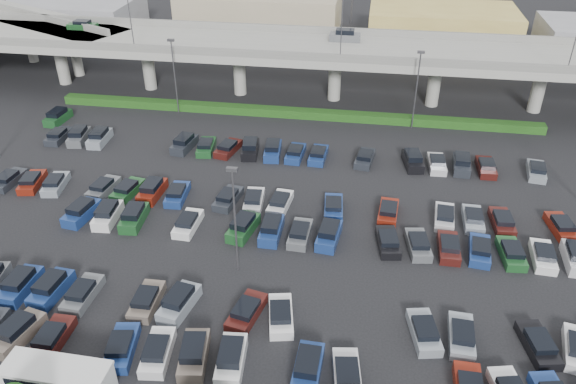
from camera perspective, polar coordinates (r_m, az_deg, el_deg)
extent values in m
plane|color=black|center=(56.23, -3.24, -2.71)|extent=(280.00, 280.00, 0.00)
cube|color=gray|center=(81.66, 1.28, 14.32)|extent=(150.00, 13.00, 1.10)
cube|color=slate|center=(75.44, 0.63, 13.66)|extent=(150.00, 0.50, 1.00)
cube|color=slate|center=(87.30, 1.87, 16.19)|extent=(150.00, 0.50, 1.00)
cylinder|color=gray|center=(94.89, -22.02, 12.10)|extent=(1.80, 1.80, 6.70)
cube|color=slate|center=(93.99, -22.42, 13.89)|extent=(2.60, 9.75, 0.50)
cylinder|color=gray|center=(88.75, -13.98, 12.20)|extent=(1.80, 1.80, 6.70)
cube|color=slate|center=(87.78, -14.25, 14.13)|extent=(2.60, 9.75, 0.50)
cylinder|color=gray|center=(84.50, -4.95, 12.03)|extent=(1.80, 1.80, 6.70)
cube|color=slate|center=(83.49, -5.05, 14.06)|extent=(2.60, 9.75, 0.50)
cylinder|color=gray|center=(82.45, 4.76, 11.52)|extent=(1.80, 1.80, 6.70)
cube|color=slate|center=(81.41, 4.86, 13.60)|extent=(2.60, 9.75, 0.50)
cylinder|color=gray|center=(82.74, 14.63, 10.68)|extent=(1.80, 1.80, 6.70)
cube|color=slate|center=(81.71, 14.93, 12.73)|extent=(2.60, 9.75, 0.50)
cylinder|color=gray|center=(85.36, 24.10, 9.57)|extent=(1.80, 1.80, 6.70)
cube|color=slate|center=(84.36, 24.57, 11.53)|extent=(2.60, 9.75, 0.50)
cube|color=#1C5025|center=(94.59, -20.13, 15.54)|extent=(4.40, 1.82, 0.82)
cube|color=black|center=(94.43, -20.20, 15.90)|extent=(2.30, 1.60, 0.50)
cube|color=#585B60|center=(83.67, 5.80, 15.37)|extent=(4.40, 1.82, 1.05)
cube|color=black|center=(83.44, 5.83, 15.91)|extent=(2.60, 1.60, 0.65)
cylinder|color=#49494D|center=(80.59, -15.69, 16.33)|extent=(0.14, 0.14, 8.00)
cylinder|color=#49494D|center=(73.98, 5.45, 15.99)|extent=(0.14, 0.14, 8.00)
cylinder|color=#49494D|center=(77.58, 27.15, 13.49)|extent=(0.14, 0.14, 8.00)
cube|color=gray|center=(110.71, -26.73, 15.81)|extent=(50.93, 30.13, 1.10)
cube|color=slate|center=(110.49, -26.86, 16.33)|extent=(47.34, 22.43, 1.00)
cylinder|color=gray|center=(107.49, -24.77, 13.66)|extent=(1.60, 1.60, 6.70)
cylinder|color=gray|center=(97.82, -20.76, 12.91)|extent=(1.60, 1.60, 6.70)
cube|color=#123810|center=(77.53, 0.51, 8.04)|extent=(66.00, 1.60, 1.10)
cube|color=silver|center=(42.89, -22.27, -17.27)|extent=(7.23, 2.55, 2.09)
cube|color=black|center=(42.53, -22.41, -16.83)|extent=(6.23, 2.59, 0.95)
cube|color=silver|center=(42.06, -22.60, -16.21)|extent=(7.33, 2.65, 0.25)
cube|color=#6B5F54|center=(48.04, -25.76, -12.85)|extent=(2.74, 4.69, 1.05)
cube|color=black|center=(47.50, -25.99, -12.14)|extent=(2.13, 2.89, 0.65)
cube|color=#421411|center=(46.75, -22.83, -13.62)|extent=(1.83, 4.41, 0.82)
cube|color=black|center=(46.22, -23.12, -13.23)|extent=(1.61, 2.31, 0.50)
cube|color=navy|center=(44.43, -16.51, -14.94)|extent=(2.50, 4.63, 0.82)
cube|color=black|center=(43.87, -16.74, -14.56)|extent=(1.95, 2.53, 0.50)
cube|color=white|center=(43.48, -13.08, -15.58)|extent=(2.29, 4.57, 0.82)
cube|color=black|center=(42.91, -13.28, -15.20)|extent=(1.84, 2.46, 0.50)
cube|color=#6B5F54|center=(42.61, -9.51, -16.09)|extent=(2.45, 4.62, 1.05)
cube|color=black|center=(42.01, -9.61, -15.34)|extent=(1.97, 2.81, 0.65)
cube|color=white|center=(41.98, -5.78, -16.65)|extent=(2.18, 4.54, 1.05)
cube|color=black|center=(41.37, -5.84, -15.90)|extent=(1.81, 2.73, 0.65)
cube|color=navy|center=(41.25, 2.02, -17.61)|extent=(1.98, 4.46, 1.05)
cube|color=black|center=(40.63, 2.04, -16.86)|extent=(1.69, 2.66, 0.65)
cube|color=silver|center=(41.25, 6.01, -18.08)|extent=(2.42, 4.61, 0.82)
cube|color=black|center=(40.64, 6.04, -17.72)|extent=(1.91, 2.50, 0.50)
cube|color=navy|center=(52.37, -25.51, -8.63)|extent=(1.98, 4.46, 1.05)
cube|color=black|center=(51.89, -25.71, -7.93)|extent=(1.70, 2.66, 0.65)
cube|color=navy|center=(50.98, -22.89, -9.12)|extent=(2.22, 4.55, 1.05)
cube|color=black|center=(50.48, -23.08, -8.41)|extent=(1.84, 2.74, 0.65)
cube|color=#585B60|center=(49.78, -20.10, -9.72)|extent=(1.99, 4.47, 0.82)
cube|color=black|center=(49.25, -20.34, -9.31)|extent=(1.69, 2.36, 0.50)
cube|color=#6B5F54|center=(47.60, -14.14, -10.71)|extent=(1.90, 4.43, 0.82)
cube|color=black|center=(47.05, -14.33, -10.31)|extent=(1.65, 2.33, 0.50)
cube|color=gray|center=(46.64, -10.97, -11.09)|extent=(2.63, 4.67, 1.05)
cube|color=black|center=(46.09, -11.08, -10.35)|extent=(2.07, 2.86, 0.65)
cube|color=#421411|center=(45.40, -4.23, -12.10)|extent=(2.74, 4.69, 0.82)
cube|color=black|center=(44.83, -4.32, -11.69)|extent=(2.07, 2.59, 0.50)
cube|color=white|center=(44.98, -0.73, -12.51)|extent=(2.65, 4.67, 0.82)
cube|color=black|center=(44.41, -0.78, -12.10)|extent=(2.02, 2.57, 0.50)
cube|color=gray|center=(44.98, 13.64, -13.68)|extent=(2.64, 4.67, 0.82)
cube|color=black|center=(44.40, 13.76, -13.29)|extent=(2.02, 2.57, 0.50)
cube|color=gray|center=(45.40, 17.19, -13.85)|extent=(2.06, 4.49, 0.82)
cube|color=black|center=(44.82, 17.34, -13.46)|extent=(1.72, 2.38, 0.50)
cube|color=black|center=(46.71, 24.04, -14.02)|extent=(2.67, 4.68, 0.82)
cube|color=black|center=(46.16, 24.26, -13.63)|extent=(2.03, 2.58, 0.50)
cube|color=navy|center=(59.67, -20.21, -2.03)|extent=(2.48, 4.63, 1.05)
cube|color=black|center=(59.25, -20.35, -1.37)|extent=(1.99, 2.82, 0.65)
cube|color=white|center=(58.46, -17.83, -2.29)|extent=(2.11, 4.51, 1.05)
cube|color=black|center=(58.02, -17.96, -1.62)|extent=(1.77, 2.70, 0.65)
cube|color=#1C5025|center=(57.34, -15.35, -2.56)|extent=(2.11, 4.51, 1.05)
cube|color=black|center=(56.90, -15.47, -1.88)|extent=(1.77, 2.70, 0.65)
cube|color=white|center=(55.53, -10.11, -3.21)|extent=(2.00, 4.47, 0.82)
cube|color=black|center=(55.02, -10.23, -2.79)|extent=(1.70, 2.37, 0.50)
cube|color=#1C5025|center=(54.08, -4.57, -3.67)|extent=(2.64, 4.67, 1.05)
cube|color=black|center=(53.61, -4.60, -2.95)|extent=(2.08, 2.86, 0.65)
cube|color=navy|center=(53.59, -1.69, -3.94)|extent=(1.85, 4.41, 1.05)
cube|color=black|center=(53.12, -1.71, -3.22)|extent=(1.62, 2.61, 0.65)
cube|color=#585B60|center=(53.31, 1.23, -4.31)|extent=(2.00, 4.47, 0.82)
cube|color=black|center=(52.77, 1.20, -3.88)|extent=(1.69, 2.36, 0.50)
cube|color=navy|center=(53.02, 4.18, -4.47)|extent=(2.30, 4.58, 1.05)
cube|color=black|center=(52.54, 4.22, -3.75)|extent=(1.88, 2.76, 0.65)
cube|color=black|center=(53.09, 10.12, -5.05)|extent=(2.46, 4.62, 0.82)
cube|color=black|center=(52.56, 10.18, -4.63)|extent=(1.93, 2.51, 0.50)
cube|color=#585B60|center=(53.30, 13.07, -5.28)|extent=(2.45, 4.62, 0.82)
cube|color=black|center=(52.77, 13.16, -4.86)|extent=(1.92, 2.51, 0.50)
cube|color=#421411|center=(53.66, 16.00, -5.48)|extent=(1.86, 4.42, 0.82)
cube|color=black|center=(53.13, 16.12, -5.07)|extent=(1.62, 2.31, 0.50)
cube|color=navy|center=(54.15, 18.89, -5.67)|extent=(2.33, 4.59, 0.82)
cube|color=black|center=(53.62, 19.03, -5.26)|extent=(1.87, 2.48, 0.50)
cube|color=#1C5025|center=(54.77, 21.71, -5.84)|extent=(2.17, 4.53, 0.82)
cube|color=black|center=(54.25, 21.88, -5.44)|extent=(1.78, 2.42, 0.50)
cube|color=white|center=(55.52, 24.47, -5.99)|extent=(2.09, 4.50, 0.82)
cube|color=black|center=(55.01, 24.66, -5.60)|extent=(1.74, 2.40, 0.50)
cube|color=silver|center=(56.34, 27.18, -6.04)|extent=(2.08, 4.50, 1.05)
cube|color=#262931|center=(68.89, -26.47, 1.07)|extent=(2.15, 4.53, 0.82)
cube|color=black|center=(68.47, -26.67, 1.44)|extent=(1.77, 2.42, 0.50)
cube|color=maroon|center=(67.39, -24.53, 0.91)|extent=(2.58, 4.65, 0.82)
cube|color=black|center=(66.96, -24.73, 1.28)|extent=(1.99, 2.55, 0.50)
cube|color=gray|center=(65.97, -22.52, 0.73)|extent=(2.49, 4.63, 0.82)
cube|color=black|center=(65.53, -22.71, 1.12)|extent=(1.94, 2.52, 0.50)
cube|color=#585B60|center=(63.40, -18.22, 0.36)|extent=(2.38, 4.60, 0.82)
cube|color=black|center=(62.94, -18.39, 0.75)|extent=(1.89, 2.49, 0.50)
cube|color=#1C5025|center=(62.26, -15.95, 0.16)|extent=(2.53, 4.64, 0.82)
cube|color=black|center=(61.79, -16.11, 0.56)|extent=(1.96, 2.54, 0.50)
cube|color=maroon|center=(61.16, -13.61, 0.04)|extent=(2.01, 4.48, 1.05)
cube|color=black|center=(60.74, -13.71, 0.70)|extent=(1.72, 2.67, 0.65)
cube|color=navy|center=(60.28, -11.17, -0.26)|extent=(2.09, 4.51, 0.82)
cube|color=black|center=(59.80, -11.29, 0.15)|extent=(1.74, 2.40, 0.50)
cube|color=#262931|center=(58.76, -6.10, -0.71)|extent=(2.48, 4.63, 0.82)
cube|color=black|center=(58.26, -6.18, -0.29)|extent=(1.94, 2.52, 0.50)
cube|color=silver|center=(58.17, -3.47, -0.93)|extent=(2.18, 4.54, 0.82)
cube|color=black|center=(57.67, -3.54, -0.51)|extent=(1.79, 2.42, 0.50)
cube|color=white|center=(57.72, -0.80, -1.16)|extent=(2.26, 4.56, 0.82)
cube|color=black|center=(57.21, -0.84, -0.74)|extent=(1.83, 2.45, 0.50)
cube|color=navy|center=(57.19, 4.64, -1.62)|extent=(2.16, 4.53, 0.82)
cube|color=black|center=(56.68, 4.65, -1.20)|extent=(1.78, 2.42, 0.50)
cube|color=maroon|center=(57.19, 10.14, -2.07)|extent=(2.17, 4.53, 0.82)
cube|color=black|center=(56.68, 10.20, -1.66)|extent=(1.78, 2.42, 0.50)
cube|color=silver|center=(57.71, 15.59, -2.50)|extent=(2.19, 4.54, 0.82)
cube|color=black|center=(57.21, 15.69, -2.09)|extent=(1.79, 2.43, 0.50)
cube|color=gray|center=(58.17, 18.27, -2.70)|extent=(1.90, 4.43, 0.82)
cube|color=black|center=(57.67, 18.39, -2.30)|extent=(1.65, 2.33, 0.50)
cube|color=#421411|center=(58.75, 20.90, -2.89)|extent=(2.06, 4.49, 0.82)
cube|color=black|center=(58.25, 21.04, -2.49)|extent=(1.73, 2.38, 0.50)
cube|color=maroon|center=(60.27, 25.98, -3.25)|extent=(2.43, 4.61, 0.82)
cube|color=black|center=(59.79, 26.16, -2.86)|extent=(1.91, 2.50, 0.50)
cube|color=#262931|center=(76.91, -22.25, 5.24)|extent=(1.89, 4.43, 0.82)
cube|color=black|center=(76.51, -22.41, 5.60)|extent=(1.64, 2.33, 0.50)
cube|color=#585B60|center=(75.53, -20.45, 5.24)|extent=(2.45, 4.62, 1.05)
cube|color=black|center=(75.19, -20.57, 5.80)|extent=(1.97, 2.81, 0.65)
cube|color=gray|center=(74.26, -18.58, 5.16)|extent=(2.03, 4.48, 1.05)
cube|color=black|center=(73.92, -18.69, 5.73)|extent=(1.73, 2.67, 0.65)
cube|color=#262931|center=(70.07, -10.48, 4.73)|extent=(2.44, 4.62, 1.05)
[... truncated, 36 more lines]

